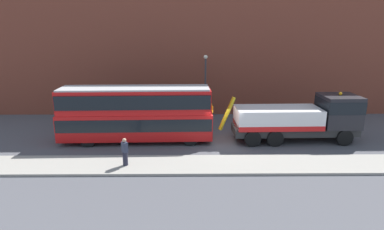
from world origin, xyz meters
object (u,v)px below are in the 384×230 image
at_px(street_lamp, 205,81).
at_px(recovery_tow_truck, 301,118).
at_px(pedestrian_onlooker, 125,152).
at_px(double_decker_bus, 136,112).

bearing_deg(street_lamp, recovery_tow_truck, -41.88).
relative_size(recovery_tow_truck, street_lamp, 1.75).
height_order(pedestrian_onlooker, street_lamp, street_lamp).
distance_m(recovery_tow_truck, double_decker_bus, 12.12).
xyz_separation_m(recovery_tow_truck, pedestrian_onlooker, (-12.08, -4.71, -0.77)).
xyz_separation_m(double_decker_bus, pedestrian_onlooker, (0.03, -4.70, -1.25)).
height_order(recovery_tow_truck, double_decker_bus, double_decker_bus).
bearing_deg(recovery_tow_truck, double_decker_bus, 178.60).
bearing_deg(recovery_tow_truck, street_lamp, 136.67).
bearing_deg(pedestrian_onlooker, street_lamp, 26.98).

